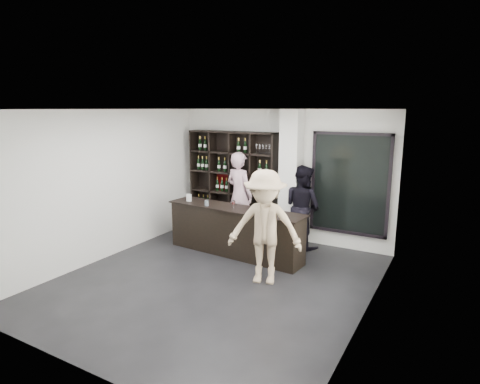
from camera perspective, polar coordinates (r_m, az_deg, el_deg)
The scene contains 12 objects.
floor at distance 7.09m, azimuth -3.61°, elevation -12.53°, with size 5.00×5.50×0.01m, color black.
wine_shelf at distance 9.40m, azimuth -1.07°, elevation 1.32°, with size 2.20×0.35×2.40m, color black, non-canonical shape.
structural_column at distance 8.62m, azimuth 7.23°, elevation 1.94°, with size 0.40×0.40×2.90m, color silver.
glass_panel at distance 8.47m, azimuth 15.32°, elevation 1.09°, with size 1.60×0.08×2.10m.
tasting_counter at distance 8.11m, azimuth -0.78°, elevation -5.58°, with size 2.97×0.62×0.98m.
taster_pink at distance 9.11m, azimuth -0.10°, elevation -0.42°, with size 0.72×0.47×1.97m, color beige.
taster_black at distance 8.56m, azimuth 8.86°, elevation -2.06°, with size 0.86×0.67×1.76m, color black.
customer at distance 6.73m, azimuth 3.54°, elevation -5.03°, with size 1.25×0.72×1.94m, color tan.
wine_glass at distance 7.91m, azimuth -0.93°, elevation -1.66°, with size 0.08×0.08×0.19m, color white, non-canonical shape.
spit_cup at distance 8.14m, azimuth -4.77°, elevation -1.58°, with size 0.08×0.08×0.11m, color #9DAEBC.
napkin_stack at distance 7.62m, azimuth 5.78°, elevation -2.91°, with size 0.11×0.11×0.02m, color white.
card_stand at distance 8.57m, azimuth -7.27°, elevation -0.82°, with size 0.10×0.05×0.15m, color white.
Camera 1 is at (3.55, -5.39, 2.92)m, focal length 30.00 mm.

